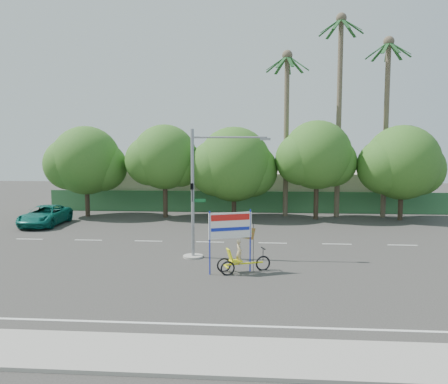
{
  "coord_description": "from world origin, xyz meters",
  "views": [
    {
      "loc": [
        0.98,
        -19.32,
        5.89
      ],
      "look_at": [
        -0.89,
        5.23,
        3.5
      ],
      "focal_mm": 35.0,
      "sensor_mm": 36.0,
      "label": 1
    }
  ],
  "objects": [
    {
      "name": "ground",
      "position": [
        0.0,
        0.0,
        0.0
      ],
      "size": [
        120.0,
        120.0,
        0.0
      ],
      "primitive_type": "plane",
      "color": "#33302D",
      "rests_on": "ground"
    },
    {
      "name": "sidewalk_near",
      "position": [
        0.0,
        -7.5,
        0.06
      ],
      "size": [
        50.0,
        2.4,
        0.12
      ],
      "primitive_type": "cube",
      "color": "gray",
      "rests_on": "ground"
    },
    {
      "name": "tree_far_right",
      "position": [
        12.95,
        18.0,
        4.64
      ],
      "size": [
        7.38,
        6.2,
        7.94
      ],
      "color": "#473828",
      "rests_on": "ground"
    },
    {
      "name": "pickup_truck",
      "position": [
        -15.52,
        13.21,
        0.77
      ],
      "size": [
        2.79,
        5.67,
        1.55
      ],
      "primitive_type": "imported",
      "rotation": [
        0.0,
        0.0,
        0.04
      ],
      "color": "#0E6558",
      "rests_on": "ground"
    },
    {
      "name": "tree_far_left",
      "position": [
        -14.05,
        18.0,
        4.76
      ],
      "size": [
        7.14,
        6.0,
        7.96
      ],
      "color": "#473828",
      "rests_on": "ground"
    },
    {
      "name": "palm_short",
      "position": [
        3.5,
        19.5,
        8.86
      ],
      "size": [
        3.73,
        3.79,
        14.45
      ],
      "color": "#70604C",
      "rests_on": "ground"
    },
    {
      "name": "building_right",
      "position": [
        8.0,
        26.0,
        1.8
      ],
      "size": [
        14.0,
        8.0,
        3.6
      ],
      "primitive_type": "cube",
      "color": "beige",
      "rests_on": "ground"
    },
    {
      "name": "traffic_signal",
      "position": [
        -2.2,
        3.98,
        2.92
      ],
      "size": [
        4.72,
        1.1,
        7.0
      ],
      "color": "gray",
      "rests_on": "ground"
    },
    {
      "name": "trike_billboard",
      "position": [
        0.0,
        1.22,
        1.24
      ],
      "size": [
        2.95,
        1.39,
        3.08
      ],
      "rotation": [
        0.0,
        0.0,
        0.37
      ],
      "color": "black",
      "rests_on": "ground"
    },
    {
      "name": "palm_mid",
      "position": [
        12.0,
        19.5,
        9.4
      ],
      "size": [
        3.73,
        3.79,
        15.45
      ],
      "color": "#70604C",
      "rests_on": "ground"
    },
    {
      "name": "tree_right",
      "position": [
        5.95,
        18.0,
        5.24
      ],
      "size": [
        6.9,
        5.8,
        8.36
      ],
      "color": "#473828",
      "rests_on": "ground"
    },
    {
      "name": "palm_tall",
      "position": [
        8.0,
        19.5,
        10.46
      ],
      "size": [
        3.73,
        3.79,
        17.45
      ],
      "color": "#70604C",
      "rests_on": "ground"
    },
    {
      "name": "tree_center",
      "position": [
        -1.05,
        18.0,
        4.47
      ],
      "size": [
        7.62,
        6.4,
        7.85
      ],
      "color": "#473828",
      "rests_on": "ground"
    },
    {
      "name": "building_left",
      "position": [
        -10.0,
        26.0,
        2.0
      ],
      "size": [
        12.0,
        8.0,
        4.0
      ],
      "primitive_type": "cube",
      "color": "beige",
      "rests_on": "ground"
    },
    {
      "name": "fence",
      "position": [
        0.0,
        21.5,
        1.0
      ],
      "size": [
        38.0,
        0.08,
        2.0
      ],
      "primitive_type": "cube",
      "color": "#336B3D",
      "rests_on": "ground"
    },
    {
      "name": "tree_left",
      "position": [
        -7.05,
        18.0,
        5.06
      ],
      "size": [
        6.66,
        5.6,
        8.07
      ],
      "color": "#473828",
      "rests_on": "ground"
    }
  ]
}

